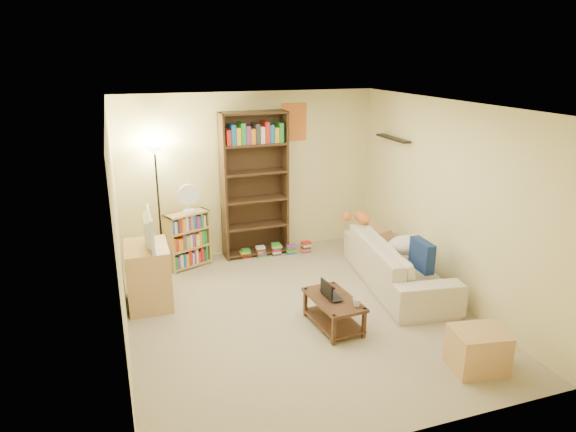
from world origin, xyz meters
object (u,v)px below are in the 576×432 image
at_px(television, 144,230).
at_px(tall_bookshelf, 255,182).
at_px(sofa, 398,263).
at_px(end_cabinet, 478,350).
at_px(mug, 357,302).
at_px(tabby_cat, 359,217).
at_px(laptop, 335,295).
at_px(desk_fan, 189,198).
at_px(side_table, 370,244).
at_px(short_bookshelf, 188,240).
at_px(tv_stand, 148,275).
at_px(floor_lamp, 156,171).
at_px(coffee_table, 334,309).

height_order(television, tall_bookshelf, tall_bookshelf).
bearing_deg(sofa, end_cabinet, -179.48).
height_order(mug, television, television).
distance_m(tabby_cat, laptop, 1.94).
bearing_deg(tall_bookshelf, desk_fan, -170.54).
distance_m(tabby_cat, side_table, 0.53).
distance_m(sofa, short_bookshelf, 3.04).
height_order(laptop, desk_fan, desk_fan).
bearing_deg(tv_stand, tall_bookshelf, 35.87).
bearing_deg(laptop, sofa, -64.54).
xyz_separation_m(tv_stand, floor_lamp, (0.28, 1.20, 1.06)).
bearing_deg(tabby_cat, desk_fan, 165.01).
height_order(tv_stand, floor_lamp, floor_lamp).
bearing_deg(sofa, tv_stand, 88.90).
bearing_deg(floor_lamp, tall_bookshelf, 0.00).
bearing_deg(desk_fan, sofa, -30.59).
bearing_deg(tabby_cat, end_cabinet, -91.83).
relative_size(laptop, tv_stand, 0.48).
bearing_deg(floor_lamp, short_bookshelf, -23.56).
bearing_deg(laptop, desk_fan, 26.58).
bearing_deg(mug, sofa, 42.31).
relative_size(coffee_table, television, 1.13).
bearing_deg(tv_stand, coffee_table, -31.96).
height_order(desk_fan, floor_lamp, floor_lamp).
bearing_deg(laptop, tabby_cat, -38.41).
height_order(sofa, television, television).
xyz_separation_m(sofa, end_cabinet, (-0.26, -2.00, -0.11)).
xyz_separation_m(tabby_cat, tv_stand, (-3.08, -0.36, -0.34)).
bearing_deg(coffee_table, laptop, 47.65).
bearing_deg(tv_stand, floor_lamp, 77.74).
bearing_deg(television, tv_stand, 0.00).
relative_size(sofa, laptop, 6.09).
bearing_deg(coffee_table, end_cabinet, -55.57).
bearing_deg(coffee_table, sofa, 25.64).
bearing_deg(floor_lamp, coffee_table, -55.68).
distance_m(coffee_table, mug, 0.36).
height_order(desk_fan, side_table, desk_fan).
xyz_separation_m(tabby_cat, end_cabinet, (-0.09, -2.87, -0.51)).
relative_size(floor_lamp, side_table, 3.57).
distance_m(tall_bookshelf, side_table, 2.01).
height_order(short_bookshelf, floor_lamp, floor_lamp).
relative_size(television, short_bookshelf, 0.89).
distance_m(tabby_cat, tv_stand, 3.12).
height_order(tabby_cat, mug, tabby_cat).
distance_m(laptop, end_cabinet, 1.63).
distance_m(sofa, coffee_table, 1.49).
distance_m(short_bookshelf, side_table, 2.75).
distance_m(mug, tv_stand, 2.62).
relative_size(mug, end_cabinet, 0.24).
height_order(television, desk_fan, desk_fan).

